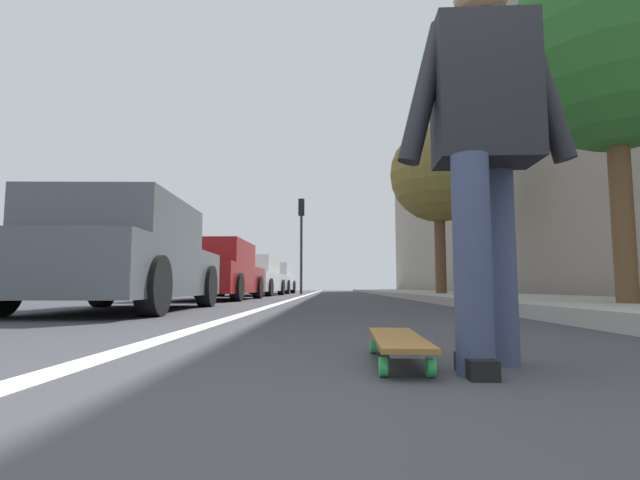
{
  "coord_description": "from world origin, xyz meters",
  "views": [
    {
      "loc": [
        -1.1,
        0.15,
        0.32
      ],
      "look_at": [
        8.53,
        0.4,
        1.28
      ],
      "focal_mm": 26.7,
      "sensor_mm": 36.0,
      "label": 1
    }
  ],
  "objects_px": {
    "parked_car_mid": "(216,272)",
    "skateboard": "(398,341)",
    "parked_car_near": "(123,258)",
    "parked_car_end": "(274,279)",
    "street_tree_mid": "(438,175)",
    "parked_car_far": "(253,277)",
    "traffic_light": "(301,228)",
    "street_tree_near": "(612,49)",
    "skater_person": "(484,135)"
  },
  "relations": [
    {
      "from": "parked_car_mid",
      "to": "skateboard",
      "type": "bearing_deg",
      "value": -162.14
    },
    {
      "from": "traffic_light",
      "to": "parked_car_mid",
      "type": "bearing_deg",
      "value": 171.67
    },
    {
      "from": "street_tree_near",
      "to": "parked_car_far",
      "type": "bearing_deg",
      "value": 25.78
    },
    {
      "from": "skateboard",
      "to": "skater_person",
      "type": "relative_size",
      "value": 0.52
    },
    {
      "from": "parked_car_end",
      "to": "street_tree_mid",
      "type": "bearing_deg",
      "value": -147.98
    },
    {
      "from": "skater_person",
      "to": "street_tree_mid",
      "type": "height_order",
      "value": "street_tree_mid"
    },
    {
      "from": "parked_car_near",
      "to": "parked_car_mid",
      "type": "relative_size",
      "value": 0.94
    },
    {
      "from": "parked_car_far",
      "to": "street_tree_near",
      "type": "xyz_separation_m",
      "value": [
        -12.81,
        -6.19,
        2.31
      ]
    },
    {
      "from": "parked_car_far",
      "to": "street_tree_near",
      "type": "distance_m",
      "value": 14.41
    },
    {
      "from": "skateboard",
      "to": "street_tree_mid",
      "type": "height_order",
      "value": "street_tree_mid"
    },
    {
      "from": "parked_car_near",
      "to": "street_tree_mid",
      "type": "height_order",
      "value": "street_tree_mid"
    },
    {
      "from": "skater_person",
      "to": "skateboard",
      "type": "bearing_deg",
      "value": 66.68
    },
    {
      "from": "street_tree_near",
      "to": "skateboard",
      "type": "bearing_deg",
      "value": 137.61
    },
    {
      "from": "parked_car_mid",
      "to": "parked_car_end",
      "type": "bearing_deg",
      "value": -0.14
    },
    {
      "from": "parked_car_near",
      "to": "parked_car_mid",
      "type": "distance_m",
      "value": 5.66
    },
    {
      "from": "street_tree_near",
      "to": "street_tree_mid",
      "type": "distance_m",
      "value": 8.8
    },
    {
      "from": "parked_car_end",
      "to": "street_tree_near",
      "type": "bearing_deg",
      "value": -161.76
    },
    {
      "from": "parked_car_end",
      "to": "street_tree_mid",
      "type": "height_order",
      "value": "street_tree_mid"
    },
    {
      "from": "parked_car_end",
      "to": "street_tree_near",
      "type": "xyz_separation_m",
      "value": [
        -18.56,
        -6.12,
        2.3
      ]
    },
    {
      "from": "traffic_light",
      "to": "street_tree_mid",
      "type": "bearing_deg",
      "value": -150.94
    },
    {
      "from": "parked_car_mid",
      "to": "parked_car_far",
      "type": "xyz_separation_m",
      "value": [
        5.97,
        0.04,
        -0.0
      ]
    },
    {
      "from": "parked_car_mid",
      "to": "traffic_light",
      "type": "distance_m",
      "value": 10.66
    },
    {
      "from": "parked_car_near",
      "to": "street_tree_mid",
      "type": "relative_size",
      "value": 0.83
    },
    {
      "from": "street_tree_near",
      "to": "street_tree_mid",
      "type": "bearing_deg",
      "value": -0.0
    },
    {
      "from": "skater_person",
      "to": "parked_car_mid",
      "type": "xyz_separation_m",
      "value": [
        10.18,
        3.58,
        -0.23
      ]
    },
    {
      "from": "skater_person",
      "to": "street_tree_mid",
      "type": "xyz_separation_m",
      "value": [
        12.11,
        -2.57,
        2.73
      ]
    },
    {
      "from": "skateboard",
      "to": "traffic_light",
      "type": "relative_size",
      "value": 0.19
    },
    {
      "from": "parked_car_near",
      "to": "street_tree_mid",
      "type": "xyz_separation_m",
      "value": [
        7.59,
        -6.05,
        2.94
      ]
    },
    {
      "from": "parked_car_mid",
      "to": "street_tree_mid",
      "type": "distance_m",
      "value": 7.08
    },
    {
      "from": "parked_car_near",
      "to": "street_tree_near",
      "type": "bearing_deg",
      "value": -101.06
    },
    {
      "from": "parked_car_near",
      "to": "parked_car_end",
      "type": "xyz_separation_m",
      "value": [
        17.38,
        0.07,
        -0.0
      ]
    },
    {
      "from": "street_tree_mid",
      "to": "skater_person",
      "type": "bearing_deg",
      "value": 168.04
    },
    {
      "from": "parked_car_near",
      "to": "parked_car_mid",
      "type": "bearing_deg",
      "value": 0.96
    },
    {
      "from": "parked_car_mid",
      "to": "street_tree_near",
      "type": "relative_size",
      "value": 1.07
    },
    {
      "from": "parked_car_mid",
      "to": "parked_car_end",
      "type": "height_order",
      "value": "parked_car_end"
    },
    {
      "from": "parked_car_mid",
      "to": "traffic_light",
      "type": "height_order",
      "value": "traffic_light"
    },
    {
      "from": "skateboard",
      "to": "traffic_light",
      "type": "distance_m",
      "value": 20.61
    },
    {
      "from": "parked_car_near",
      "to": "street_tree_near",
      "type": "xyz_separation_m",
      "value": [
        -1.18,
        -6.05,
        2.3
      ]
    },
    {
      "from": "skater_person",
      "to": "parked_car_far",
      "type": "relative_size",
      "value": 0.36
    },
    {
      "from": "street_tree_near",
      "to": "street_tree_mid",
      "type": "xyz_separation_m",
      "value": [
        8.78,
        -0.0,
        0.64
      ]
    },
    {
      "from": "parked_car_near",
      "to": "skateboard",
      "type": "bearing_deg",
      "value": -144.33
    },
    {
      "from": "parked_car_far",
      "to": "parked_car_end",
      "type": "xyz_separation_m",
      "value": [
        5.75,
        -0.07,
        0.01
      ]
    },
    {
      "from": "parked_car_far",
      "to": "street_tree_mid",
      "type": "distance_m",
      "value": 7.96
    },
    {
      "from": "parked_car_far",
      "to": "street_tree_mid",
      "type": "xyz_separation_m",
      "value": [
        -4.03,
        -6.19,
        2.95
      ]
    },
    {
      "from": "parked_car_mid",
      "to": "street_tree_mid",
      "type": "bearing_deg",
      "value": -72.55
    },
    {
      "from": "parked_car_end",
      "to": "parked_car_far",
      "type": "bearing_deg",
      "value": 179.28
    },
    {
      "from": "street_tree_near",
      "to": "traffic_light",
      "type": "bearing_deg",
      "value": 15.16
    },
    {
      "from": "parked_car_mid",
      "to": "parked_car_end",
      "type": "distance_m",
      "value": 11.71
    },
    {
      "from": "street_tree_near",
      "to": "parked_car_mid",
      "type": "bearing_deg",
      "value": 41.91
    },
    {
      "from": "street_tree_mid",
      "to": "traffic_light",
      "type": "bearing_deg",
      "value": 29.06
    }
  ]
}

